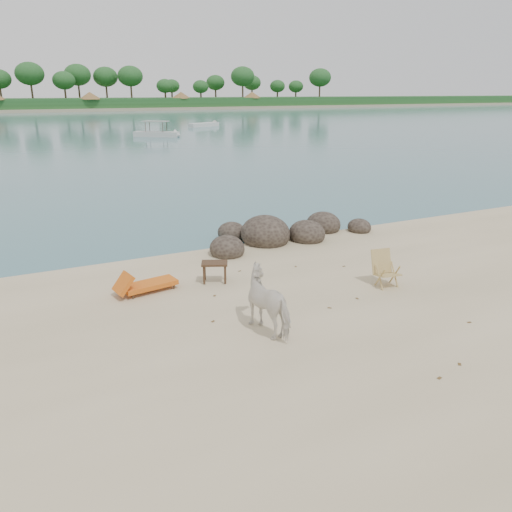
{
  "coord_description": "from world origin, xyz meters",
  "views": [
    {
      "loc": [
        -4.91,
        -8.53,
        4.89
      ],
      "look_at": [
        0.26,
        2.0,
        1.0
      ],
      "focal_mm": 35.0,
      "sensor_mm": 36.0,
      "label": 1
    }
  ],
  "objects_px": {
    "cow": "(271,302)",
    "deck_chair": "(388,270)",
    "boulders": "(280,234)",
    "side_table": "(215,273)",
    "lounge_chair": "(150,283)"
  },
  "relations": [
    {
      "from": "side_table",
      "to": "lounge_chair",
      "type": "distance_m",
      "value": 1.73
    },
    {
      "from": "boulders",
      "to": "cow",
      "type": "bearing_deg",
      "value": -120.49
    },
    {
      "from": "boulders",
      "to": "cow",
      "type": "xyz_separation_m",
      "value": [
        -3.5,
        -5.94,
        0.43
      ]
    },
    {
      "from": "boulders",
      "to": "deck_chair",
      "type": "height_order",
      "value": "deck_chair"
    },
    {
      "from": "deck_chair",
      "to": "boulders",
      "type": "bearing_deg",
      "value": 103.76
    },
    {
      "from": "side_table",
      "to": "deck_chair",
      "type": "distance_m",
      "value": 4.53
    },
    {
      "from": "cow",
      "to": "lounge_chair",
      "type": "relative_size",
      "value": 0.91
    },
    {
      "from": "side_table",
      "to": "deck_chair",
      "type": "relative_size",
      "value": 0.74
    },
    {
      "from": "cow",
      "to": "boulders",
      "type": "bearing_deg",
      "value": -131.87
    },
    {
      "from": "boulders",
      "to": "deck_chair",
      "type": "distance_m",
      "value": 5.08
    },
    {
      "from": "cow",
      "to": "side_table",
      "type": "relative_size",
      "value": 2.28
    },
    {
      "from": "side_table",
      "to": "lounge_chair",
      "type": "relative_size",
      "value": 0.4
    },
    {
      "from": "lounge_chair",
      "to": "boulders",
      "type": "bearing_deg",
      "value": 17.13
    },
    {
      "from": "lounge_chair",
      "to": "side_table",
      "type": "bearing_deg",
      "value": -14.43
    },
    {
      "from": "cow",
      "to": "deck_chair",
      "type": "xyz_separation_m",
      "value": [
        3.89,
        0.88,
        -0.19
      ]
    }
  ]
}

